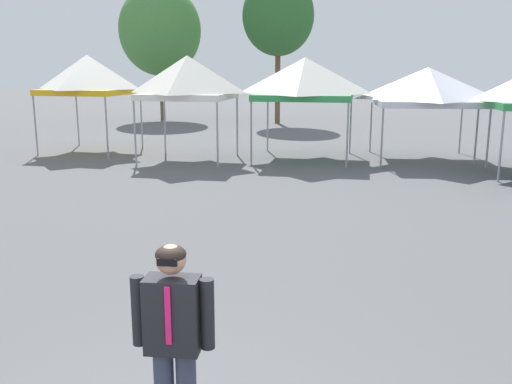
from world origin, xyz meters
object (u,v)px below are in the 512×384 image
at_px(tree_behind_tents_left, 278,16).
at_px(canopy_tent_far_right, 188,77).
at_px(canopy_tent_far_left, 88,75).
at_px(canopy_tent_behind_left, 305,79).
at_px(canopy_tent_center, 427,86).
at_px(tree_behind_tents_right, 160,30).
at_px(person_foreground, 174,337).

bearing_deg(tree_behind_tents_left, canopy_tent_far_right, -95.87).
height_order(canopy_tent_far_left, canopy_tent_behind_left, canopy_tent_far_left).
xyz_separation_m(canopy_tent_center, tree_behind_tents_left, (-6.37, 11.42, 3.22)).
relative_size(canopy_tent_behind_left, tree_behind_tents_right, 0.44).
xyz_separation_m(canopy_tent_far_right, tree_behind_tents_right, (-5.58, 13.94, 2.33)).
height_order(person_foreground, tree_behind_tents_left, tree_behind_tents_left).
height_order(canopy_tent_far_left, tree_behind_tents_right, tree_behind_tents_right).
bearing_deg(canopy_tent_far_right, canopy_tent_behind_left, 15.10).
bearing_deg(canopy_tent_far_right, tree_behind_tents_left, 84.13).
height_order(canopy_tent_far_left, canopy_tent_far_right, canopy_tent_far_left).
bearing_deg(tree_behind_tents_left, tree_behind_tents_right, 170.74).
xyz_separation_m(canopy_tent_behind_left, person_foreground, (0.22, -15.16, -1.63)).
bearing_deg(tree_behind_tents_left, canopy_tent_center, -60.83).
bearing_deg(canopy_tent_behind_left, canopy_tent_far_left, 177.42).
bearing_deg(tree_behind_tents_left, person_foreground, -84.46).
height_order(canopy_tent_center, tree_behind_tents_left, tree_behind_tents_left).
distance_m(canopy_tent_far_right, canopy_tent_center, 7.82).
height_order(canopy_tent_far_right, tree_behind_tents_left, tree_behind_tents_left).
distance_m(person_foreground, tree_behind_tents_right, 29.94).
height_order(canopy_tent_far_right, canopy_tent_behind_left, canopy_tent_far_right).
xyz_separation_m(canopy_tent_far_right, canopy_tent_center, (7.69, 1.39, -0.29)).
bearing_deg(canopy_tent_far_left, canopy_tent_center, 0.20).
distance_m(canopy_tent_far_right, person_foreground, 14.79).
xyz_separation_m(canopy_tent_behind_left, tree_behind_tents_right, (-9.29, 12.93, 2.38)).
height_order(canopy_tent_far_left, person_foreground, canopy_tent_far_left).
relative_size(canopy_tent_far_right, canopy_tent_behind_left, 1.02).
xyz_separation_m(canopy_tent_far_left, tree_behind_tents_right, (-1.50, 12.58, 2.28)).
height_order(canopy_tent_behind_left, person_foreground, canopy_tent_behind_left).
xyz_separation_m(canopy_tent_far_left, canopy_tent_behind_left, (7.79, -0.35, -0.10)).
relative_size(canopy_tent_far_left, canopy_tent_center, 0.97).
xyz_separation_m(canopy_tent_far_left, canopy_tent_center, (11.77, 0.04, -0.34)).
height_order(canopy_tent_far_right, canopy_tent_center, canopy_tent_far_right).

